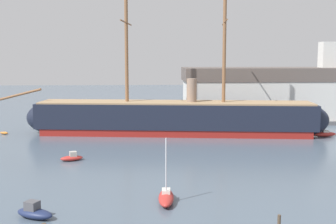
% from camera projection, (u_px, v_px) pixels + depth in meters
% --- Properties ---
extents(tall_ship, '(62.97, 14.54, 30.31)m').
position_uv_depth(tall_ship, '(175.00, 117.00, 83.48)').
color(tall_ship, maroon).
rests_on(tall_ship, ground).
extents(motorboat_foreground_left, '(4.12, 3.11, 1.60)m').
position_uv_depth(motorboat_foreground_left, '(34.00, 212.00, 40.31)').
color(motorboat_foreground_left, '#1E284C').
rests_on(motorboat_foreground_left, ground).
extents(sailboat_near_centre, '(1.86, 5.27, 6.75)m').
position_uv_depth(sailboat_near_centre, '(166.00, 197.00, 44.67)').
color(sailboat_near_centre, '#B22D28').
rests_on(sailboat_near_centre, ground).
extents(motorboat_alongside_bow, '(3.41, 2.24, 1.32)m').
position_uv_depth(motorboat_alongside_bow, '(72.00, 158.00, 62.50)').
color(motorboat_alongside_bow, '#B22D28').
rests_on(motorboat_alongside_bow, ground).
extents(dinghy_far_left, '(2.08, 1.77, 0.46)m').
position_uv_depth(dinghy_far_left, '(4.00, 133.00, 83.98)').
color(dinghy_far_left, orange).
rests_on(dinghy_far_left, ground).
extents(sailboat_far_right, '(4.72, 1.88, 5.98)m').
position_uv_depth(sailboat_far_right, '(324.00, 134.00, 81.28)').
color(sailboat_far_right, '#B22D28').
rests_on(sailboat_far_right, ground).
extents(dockside_warehouse_right, '(54.43, 15.78, 18.11)m').
position_uv_depth(dockside_warehouse_right, '(292.00, 94.00, 101.21)').
color(dockside_warehouse_right, '#565659').
rests_on(dockside_warehouse_right, ground).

